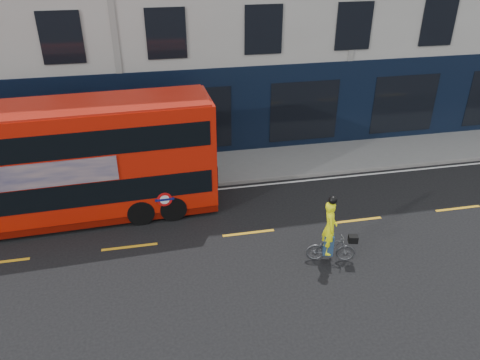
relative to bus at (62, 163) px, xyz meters
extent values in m
plane|color=black|center=(2.02, -3.80, -2.16)|extent=(120.00, 120.00, 0.00)
cube|color=gray|center=(2.02, 2.70, -2.10)|extent=(60.00, 3.00, 0.12)
cube|color=slate|center=(2.02, 1.20, -2.09)|extent=(60.00, 0.12, 0.13)
cube|color=black|center=(2.02, 4.18, -0.16)|extent=(50.00, 0.08, 4.00)
cube|color=silver|center=(2.02, 0.90, -2.15)|extent=(58.00, 0.10, 0.01)
cube|color=red|center=(-0.04, 0.00, 0.13)|extent=(10.47, 2.77, 3.73)
cube|color=#640B04|center=(-0.04, 0.00, -1.88)|extent=(10.47, 2.73, 0.28)
cube|color=black|center=(-0.04, 0.00, -0.70)|extent=(10.05, 2.80, 0.85)
cube|color=black|center=(-0.04, 0.00, 1.10)|extent=(10.05, 2.80, 0.85)
cube|color=#A5180B|center=(-0.04, 0.00, 2.01)|extent=(10.26, 2.67, 0.08)
cube|color=black|center=(5.17, 0.21, -0.70)|extent=(0.12, 2.12, 0.85)
cube|color=black|center=(5.17, 0.21, 1.10)|extent=(0.12, 2.12, 0.85)
cube|color=tan|center=(-0.93, -1.25, 0.20)|extent=(5.66, 0.27, 0.85)
cylinder|color=red|center=(3.31, -1.08, -1.21)|extent=(0.53, 0.04, 0.53)
cylinder|color=white|center=(3.31, -1.08, -1.21)|extent=(0.34, 0.03, 0.34)
cube|color=#0C1459|center=(3.31, -1.09, -1.21)|extent=(0.66, 0.05, 0.08)
cylinder|color=black|center=(3.54, 0.14, -1.69)|extent=(1.04, 2.45, 0.94)
cylinder|color=black|center=(2.41, 0.10, -1.69)|extent=(1.04, 2.45, 0.94)
imported|color=#4C4E52|center=(8.20, -4.27, -1.70)|extent=(1.59, 0.79, 0.92)
imported|color=#EBF00E|center=(8.10, -4.24, -0.91)|extent=(0.57, 0.73, 1.78)
cube|color=black|center=(8.83, -4.42, -1.31)|extent=(0.33, 0.29, 0.22)
cube|color=navy|center=(8.10, -4.24, -1.50)|extent=(0.39, 0.45, 0.71)
sphere|color=black|center=(8.10, -4.24, 0.05)|extent=(0.26, 0.26, 0.26)
camera|label=1|loc=(3.11, -15.20, 7.10)|focal=35.00mm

